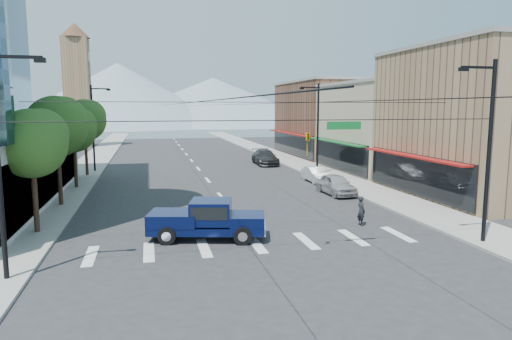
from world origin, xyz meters
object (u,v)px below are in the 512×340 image
Objects in this scene: parked_car_far at (265,157)px; parked_car_mid at (316,175)px; pedestrian at (361,211)px; pickup_truck at (207,219)px; parked_car_near at (336,184)px.

parked_car_mid is at bearing -82.72° from parked_car_far.
parked_car_far is at bearing -8.89° from pedestrian.
pickup_truck is at bearing 88.51° from pedestrian.
pickup_truck reaches higher than parked_car_near.
pedestrian is 9.36m from parked_car_near.
pedestrian is 28.25m from parked_car_far.
parked_car_mid is at bearing 81.86° from parked_car_near.
pickup_truck is 1.07× the size of parked_car_far.
parked_car_mid is (0.57, 5.86, -0.11)m from parked_car_near.
parked_car_near is (2.32, 9.07, -0.07)m from pedestrian.
parked_car_far is at bearing 89.69° from parked_car_near.
pickup_truck is 1.37× the size of parked_car_near.
pedestrian is at bearing -91.61° from parked_car_far.
pedestrian is 0.41× the size of parked_car_mid.
pedestrian is (8.98, 0.66, -0.21)m from pickup_truck.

